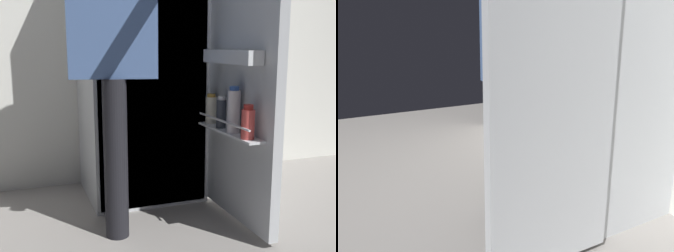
% 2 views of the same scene
% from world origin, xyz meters
% --- Properties ---
extents(ground_plane, '(6.84, 6.84, 0.00)m').
position_xyz_m(ground_plane, '(0.00, 0.00, 0.00)').
color(ground_plane, gray).
extents(kitchen_wall, '(4.40, 0.10, 2.43)m').
position_xyz_m(kitchen_wall, '(0.00, 0.93, 1.22)').
color(kitchen_wall, silver).
rests_on(kitchen_wall, ground_plane).
extents(refrigerator, '(0.75, 1.32, 1.76)m').
position_xyz_m(refrigerator, '(0.03, 0.51, 0.88)').
color(refrigerator, silver).
rests_on(refrigerator, ground_plane).
extents(person, '(0.55, 0.79, 1.63)m').
position_xyz_m(person, '(-0.27, 0.04, 0.98)').
color(person, black).
rests_on(person, ground_plane).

